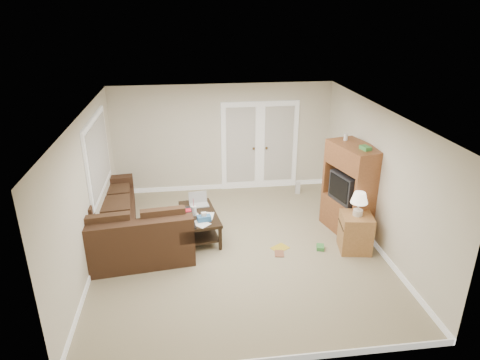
{
  "coord_description": "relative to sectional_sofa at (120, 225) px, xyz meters",
  "views": [
    {
      "loc": [
        -0.84,
        -6.67,
        4.13
      ],
      "look_at": [
        0.11,
        0.57,
        1.1
      ],
      "focal_mm": 32.0,
      "sensor_mm": 36.0,
      "label": 1
    }
  ],
  "objects": [
    {
      "name": "ceiling",
      "position": [
        2.13,
        -0.51,
        2.15
      ],
      "size": [
        5.0,
        5.5,
        0.02
      ],
      "primitive_type": "cube",
      "color": "silver",
      "rests_on": "wall_back"
    },
    {
      "name": "space_heater",
      "position": [
        3.82,
        1.73,
        -0.21
      ],
      "size": [
        0.13,
        0.12,
        0.28
      ],
      "primitive_type": "cube",
      "rotation": [
        0.0,
        0.0,
        -0.27
      ],
      "color": "silver",
      "rests_on": "floor"
    },
    {
      "name": "floor_greenbox",
      "position": [
        3.6,
        -0.75,
        -0.32
      ],
      "size": [
        0.17,
        0.2,
        0.07
      ],
      "primitive_type": "cube",
      "rotation": [
        0.0,
        0.0,
        -0.27
      ],
      "color": "#408C40",
      "rests_on": "floor"
    },
    {
      "name": "side_cabinet",
      "position": [
        4.2,
        -0.83,
        0.06
      ],
      "size": [
        0.61,
        0.61,
        1.13
      ],
      "rotation": [
        0.0,
        0.0,
        -0.17
      ],
      "color": "#A8713D",
      "rests_on": "floor"
    },
    {
      "name": "french_doors",
      "position": [
        2.98,
        2.2,
        0.68
      ],
      "size": [
        1.8,
        0.05,
        2.13
      ],
      "color": "white",
      "rests_on": "floor"
    },
    {
      "name": "baseboards",
      "position": [
        2.13,
        -0.51,
        -0.3
      ],
      "size": [
        5.0,
        5.5,
        0.1
      ],
      "primitive_type": null,
      "color": "white",
      "rests_on": "floor"
    },
    {
      "name": "wall_front",
      "position": [
        2.13,
        -3.26,
        0.9
      ],
      "size": [
        5.0,
        0.02,
        2.5
      ],
      "primitive_type": "cube",
      "color": "beige",
      "rests_on": "floor"
    },
    {
      "name": "wall_left",
      "position": [
        -0.37,
        -0.51,
        0.9
      ],
      "size": [
        0.02,
        5.5,
        2.5
      ],
      "primitive_type": "cube",
      "color": "beige",
      "rests_on": "floor"
    },
    {
      "name": "tv_armoire",
      "position": [
        4.33,
        -0.14,
        0.53
      ],
      "size": [
        0.85,
        1.21,
        1.88
      ],
      "rotation": [
        0.0,
        0.0,
        0.25
      ],
      "color": "brown",
      "rests_on": "floor"
    },
    {
      "name": "floor_book",
      "position": [
        2.75,
        -0.8,
        -0.34
      ],
      "size": [
        0.2,
        0.25,
        0.02
      ],
      "primitive_type": "imported",
      "rotation": [
        0.0,
        0.0,
        -0.19
      ],
      "color": "brown",
      "rests_on": "floor"
    },
    {
      "name": "floor_magazine",
      "position": [
        2.88,
        -0.62,
        -0.35
      ],
      "size": [
        0.38,
        0.36,
        0.01
      ],
      "primitive_type": "cube",
      "rotation": [
        0.0,
        0.0,
        0.57
      ],
      "color": "gold",
      "rests_on": "floor"
    },
    {
      "name": "wall_right",
      "position": [
        4.63,
        -0.51,
        0.9
      ],
      "size": [
        0.02,
        5.5,
        2.5
      ],
      "primitive_type": "cube",
      "color": "beige",
      "rests_on": "floor"
    },
    {
      "name": "coffee_table",
      "position": [
        1.46,
        0.01,
        -0.08
      ],
      "size": [
        0.78,
        1.3,
        0.83
      ],
      "rotation": [
        0.0,
        0.0,
        0.15
      ],
      "color": "black",
      "rests_on": "floor"
    },
    {
      "name": "floor",
      "position": [
        2.13,
        -0.51,
        -0.35
      ],
      "size": [
        5.5,
        5.5,
        0.0
      ],
      "primitive_type": "plane",
      "color": "tan",
      "rests_on": "ground"
    },
    {
      "name": "window_left",
      "position": [
        -0.33,
        0.49,
        1.2
      ],
      "size": [
        0.05,
        1.92,
        1.42
      ],
      "color": "white",
      "rests_on": "wall_left"
    },
    {
      "name": "sectional_sofa",
      "position": [
        0.0,
        0.0,
        0.0
      ],
      "size": [
        2.25,
        2.99,
        0.9
      ],
      "rotation": [
        0.0,
        0.0,
        0.12
      ],
      "color": "#3D2617",
      "rests_on": "floor"
    },
    {
      "name": "wall_back",
      "position": [
        2.13,
        2.24,
        0.9
      ],
      "size": [
        5.0,
        0.02,
        2.5
      ],
      "primitive_type": "cube",
      "color": "beige",
      "rests_on": "floor"
    }
  ]
}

